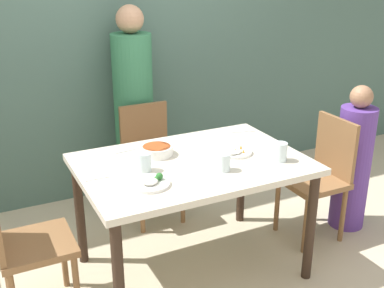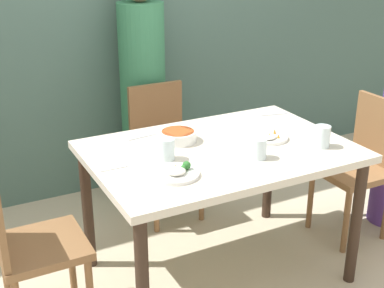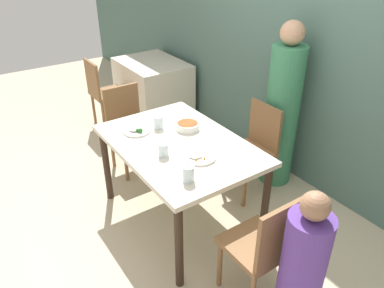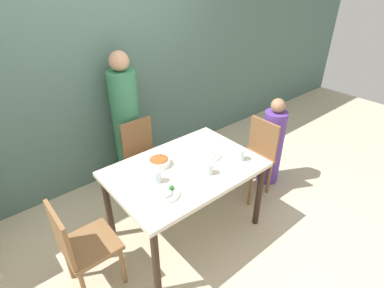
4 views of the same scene
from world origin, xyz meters
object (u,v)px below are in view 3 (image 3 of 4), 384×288
(chair_child_spot, at_px, (264,245))
(person_adult, at_px, (282,113))
(bowl_curry, at_px, (188,126))
(glass_water_tall, at_px, (188,174))
(plate_rice_adult, at_px, (199,157))
(person_child, at_px, (301,275))
(chair_adult_spot, at_px, (254,147))

(chair_child_spot, relative_size, person_adult, 0.55)
(bowl_curry, height_order, glass_water_tall, glass_water_tall)
(plate_rice_adult, xyz_separation_m, glass_water_tall, (0.19, -0.22, 0.04))
(person_adult, distance_m, person_child, 1.73)
(chair_child_spot, height_order, glass_water_tall, glass_water_tall)
(person_child, bearing_deg, glass_water_tall, -165.08)
(chair_adult_spot, height_order, person_adult, person_adult)
(plate_rice_adult, bearing_deg, person_adult, 102.44)
(person_adult, distance_m, glass_water_tall, 1.43)
(person_child, xyz_separation_m, glass_water_tall, (-0.84, -0.22, 0.33))
(chair_child_spot, height_order, person_adult, person_adult)
(chair_child_spot, height_order, bowl_curry, chair_child_spot)
(chair_child_spot, bearing_deg, glass_water_tall, -67.34)
(chair_child_spot, height_order, plate_rice_adult, chair_child_spot)
(person_adult, distance_m, bowl_curry, 0.97)
(chair_adult_spot, height_order, person_child, person_child)
(person_adult, bearing_deg, person_child, -41.68)
(plate_rice_adult, bearing_deg, bowl_curry, 156.41)
(person_adult, bearing_deg, glass_water_tall, -72.05)
(chair_adult_spot, bearing_deg, bowl_curry, -107.17)
(person_adult, bearing_deg, plate_rice_adult, -77.56)
(bowl_curry, distance_m, glass_water_tall, 0.76)
(bowl_curry, bearing_deg, person_adult, 78.64)
(chair_adult_spot, xyz_separation_m, person_adult, (0.00, 0.33, 0.26))
(person_child, relative_size, plate_rice_adult, 4.79)
(chair_adult_spot, height_order, bowl_curry, chair_adult_spot)
(glass_water_tall, bearing_deg, person_adult, 107.95)
(plate_rice_adult, bearing_deg, chair_adult_spot, 107.27)
(chair_child_spot, xyz_separation_m, person_child, (0.30, -0.00, 0.02))
(chair_adult_spot, distance_m, plate_rice_adult, 0.90)
(chair_adult_spot, relative_size, chair_child_spot, 1.00)
(chair_child_spot, bearing_deg, person_adult, -139.40)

